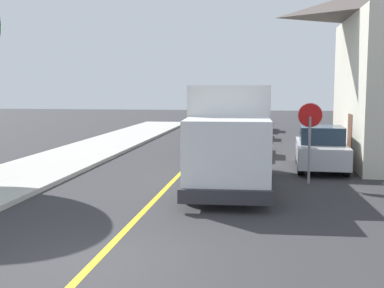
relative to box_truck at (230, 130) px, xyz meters
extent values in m
plane|color=#303033|center=(-1.91, -7.73, -1.77)|extent=(120.00, 120.00, 0.00)
cube|color=gold|center=(-1.91, 2.27, -1.76)|extent=(0.16, 56.00, 0.01)
cube|color=silver|center=(-0.03, 0.73, 0.13)|extent=(2.62, 5.10, 2.60)
cube|color=silver|center=(0.12, -2.76, -0.32)|extent=(2.37, 2.10, 1.70)
cube|color=#1E2D3D|center=(0.16, -3.66, 0.06)|extent=(2.04, 0.17, 0.75)
cube|color=#2D2D33|center=(0.17, -3.84, -1.35)|extent=(2.41, 0.31, 0.36)
cylinder|color=black|center=(1.16, -2.52, -1.27)|extent=(0.34, 1.01, 1.00)
cylinder|color=black|center=(-0.94, -2.61, -1.27)|extent=(0.34, 1.01, 1.00)
cylinder|color=black|center=(0.96, 2.03, -1.27)|extent=(0.34, 1.01, 1.00)
cylinder|color=black|center=(-1.14, 1.94, -1.27)|extent=(0.34, 1.01, 1.00)
cube|color=#4C564C|center=(-0.14, 7.34, -1.12)|extent=(1.94, 4.45, 0.76)
cube|color=#1E2D3D|center=(-0.14, 7.49, -0.42)|extent=(1.64, 1.85, 0.64)
cylinder|color=black|center=(0.61, 5.91, -1.45)|extent=(0.24, 0.65, 0.64)
cylinder|color=black|center=(-0.97, 5.96, -1.45)|extent=(0.24, 0.65, 0.64)
cylinder|color=black|center=(0.69, 8.72, -1.45)|extent=(0.24, 0.65, 0.64)
cylinder|color=black|center=(-0.88, 8.77, -1.45)|extent=(0.24, 0.65, 0.64)
cube|color=maroon|center=(-0.07, 14.69, -1.12)|extent=(1.99, 4.48, 0.76)
cube|color=#1E2D3D|center=(-0.06, 14.84, -0.42)|extent=(1.66, 1.87, 0.64)
cylinder|color=black|center=(0.66, 13.25, -1.45)|extent=(0.25, 0.65, 0.64)
cylinder|color=black|center=(-0.92, 13.32, -1.45)|extent=(0.25, 0.65, 0.64)
cylinder|color=black|center=(0.78, 16.06, -1.45)|extent=(0.25, 0.65, 0.64)
cylinder|color=black|center=(-0.80, 16.13, -1.45)|extent=(0.25, 0.65, 0.64)
cube|color=black|center=(0.42, 20.28, -1.12)|extent=(2.01, 4.48, 0.76)
cube|color=#1E2D3D|center=(0.42, 20.43, -0.42)|extent=(1.67, 1.88, 0.64)
cylinder|color=black|center=(1.14, 18.84, -1.45)|extent=(0.25, 0.65, 0.64)
cylinder|color=black|center=(-0.44, 18.92, -1.45)|extent=(0.25, 0.65, 0.64)
cylinder|color=black|center=(1.28, 21.65, -1.45)|extent=(0.25, 0.65, 0.64)
cylinder|color=black|center=(-0.30, 21.73, -1.45)|extent=(0.25, 0.65, 0.64)
cube|color=#B7B7BC|center=(-0.27, 27.67, -1.12)|extent=(1.81, 4.40, 0.76)
cube|color=#1E2D3D|center=(-0.27, 27.82, -0.42)|extent=(1.59, 1.80, 0.64)
cylinder|color=black|center=(0.52, 26.26, -1.45)|extent=(0.22, 0.64, 0.64)
cylinder|color=black|center=(-1.06, 26.26, -1.45)|extent=(0.22, 0.64, 0.64)
cylinder|color=black|center=(0.51, 29.08, -1.45)|extent=(0.22, 0.64, 0.64)
cylinder|color=black|center=(-1.07, 29.07, -1.45)|extent=(0.22, 0.64, 0.64)
cube|color=#B7B7BC|center=(3.29, 3.37, -1.12)|extent=(1.98, 4.47, 0.76)
cube|color=#1E2D3D|center=(3.29, 3.22, -0.42)|extent=(1.66, 1.86, 0.64)
cylinder|color=black|center=(2.56, 4.81, -1.45)|extent=(0.25, 0.65, 0.64)
cylinder|color=black|center=(4.14, 4.75, -1.45)|extent=(0.25, 0.65, 0.64)
cylinder|color=black|center=(2.44, 2.00, -1.45)|extent=(0.25, 0.65, 0.64)
cylinder|color=black|center=(4.02, 1.94, -1.45)|extent=(0.25, 0.65, 0.64)
cylinder|color=gray|center=(2.57, 0.35, -0.67)|extent=(0.08, 0.08, 2.20)
cylinder|color=red|center=(2.57, 0.38, 0.48)|extent=(0.76, 0.03, 0.76)
cylinder|color=white|center=(2.57, 0.40, 0.48)|extent=(0.80, 0.02, 0.80)
cube|color=brown|center=(4.52, 4.19, -0.72)|extent=(0.10, 1.00, 2.10)
camera|label=1|loc=(1.06, -15.77, 1.37)|focal=45.66mm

